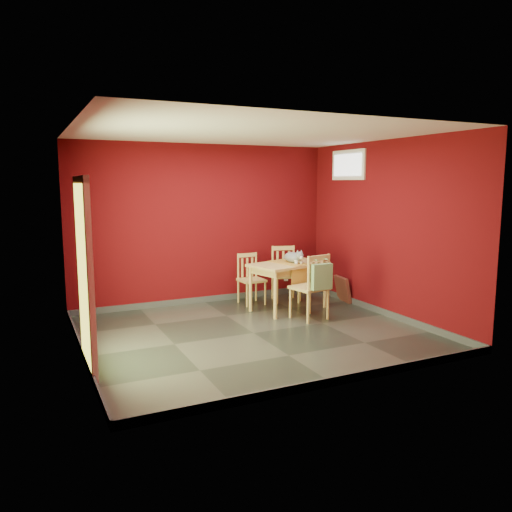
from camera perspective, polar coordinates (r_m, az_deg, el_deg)
name	(u,v)px	position (r m, az deg, el deg)	size (l,w,h in m)	color
ground	(254,333)	(6.96, -0.27, -8.80)	(4.50, 4.50, 0.00)	#2D342D
room_shell	(254,330)	(6.95, -0.28, -8.40)	(4.50, 4.50, 4.50)	#57080D
doorway	(84,269)	(5.73, -19.11, -1.44)	(0.06, 1.01, 2.13)	#B7D838
window	(348,165)	(8.65, 10.48, 10.20)	(0.05, 0.90, 0.50)	white
outlet_plate	(286,278)	(9.31, 3.45, -2.49)	(0.08, 0.01, 0.12)	silver
dining_table	(289,269)	(8.09, 3.74, -1.47)	(1.37, 1.00, 0.77)	#DAB666
table_runner	(292,267)	(7.98, 4.14, -1.29)	(0.49, 0.76, 0.35)	#B8862F
chair_far_left	(251,278)	(8.53, -0.63, -2.54)	(0.41, 0.41, 0.86)	#DAB666
chair_far_right	(285,273)	(8.76, 3.33, -1.96)	(0.55, 0.55, 0.95)	#DAB666
chair_near	(311,286)	(7.56, 6.35, -3.43)	(0.55, 0.55, 1.00)	#DAB666
tote_bag	(322,277)	(7.35, 7.50, -2.35)	(0.32, 0.19, 0.45)	#75A066
cat	(293,255)	(8.09, 4.27, 0.07)	(0.25, 0.48, 0.24)	slate
picture_frame	(343,289)	(8.83, 9.88, -3.74)	(0.20, 0.46, 0.44)	brown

